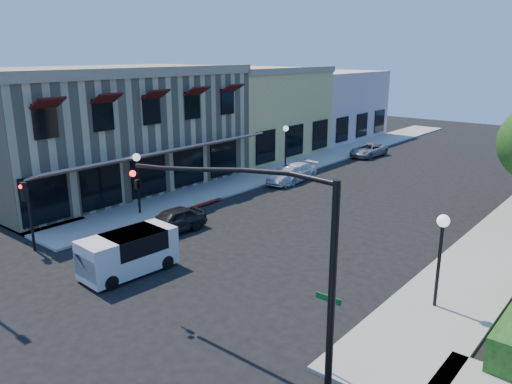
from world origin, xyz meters
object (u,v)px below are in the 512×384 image
Objects in this scene: lamppost_right_near at (442,238)px; parked_car_b at (286,176)px; white_van at (127,251)px; parked_car_d at (368,150)px; signal_mast_arm at (267,235)px; parked_car_c at (295,173)px; secondary_signal at (27,204)px; lamppost_left_far at (286,136)px; lamppost_left_near at (137,168)px; parked_car_a at (172,221)px; street_name_sign at (328,321)px.

parked_car_b is at bearing 143.19° from lamppost_right_near.
parked_car_d is at bearing 97.39° from white_van.
parked_car_c is (-12.06, 18.50, -3.48)m from signal_mast_arm.
lamppost_right_near is at bearing 21.78° from secondary_signal.
parked_car_b is 0.85× the size of parked_car_d.
lamppost_left_far reaches higher than secondary_signal.
lamppost_left_far is at bearing 140.53° from lamppost_right_near.
parked_car_b is at bearing 124.56° from signal_mast_arm.
signal_mast_arm reaches higher than parked_car_c.
white_van is (-8.35, 1.26, -3.07)m from signal_mast_arm.
lamppost_left_far and lamppost_right_near have the same top height.
parked_car_a is at bearing -12.39° from lamppost_left_near.
parked_car_c is at bearing 84.77° from parked_car_b.
lamppost_right_near is at bearing -54.38° from parked_car_d.
signal_mast_arm is at bearing -24.37° from lamppost_left_near.
lamppost_right_near is 13.49m from parked_car_a.
street_name_sign is at bearing -99.78° from lamppost_right_near.
parked_car_b is 12.32m from parked_car_d.
lamppost_left_far is 0.88× the size of white_van.
street_name_sign is 5.98m from lamppost_right_near.
parked_car_b is at bearing -52.52° from lamppost_left_far.
lamppost_left_far is (-14.36, 20.50, -1.35)m from signal_mast_arm.
parked_car_c is (0.00, 1.00, 0.03)m from parked_car_b.
signal_mast_arm is 2.24× the size of lamppost_right_near.
street_name_sign is at bearing -51.06° from lamppost_left_far.
lamppost_right_near reaches higher than parked_car_d.
lamppost_left_far is 15.41m from parked_car_a.
lamppost_right_near is at bearing 67.88° from signal_mast_arm.
secondary_signal is 17.77m from lamppost_right_near.
lamppost_right_near is 1.01× the size of parked_car_b.
secondary_signal is at bearing -177.07° from street_name_sign.
secondary_signal is 6.82m from parked_car_a.
white_van is at bearing 13.79° from secondary_signal.
secondary_signal is at bearing -97.36° from parked_car_c.
signal_mast_arm reaches higher than street_name_sign.
street_name_sign is 0.60× the size of parked_car_c.
parked_car_a is 11.90m from parked_car_b.
lamppost_left_near is (-16.00, 5.80, 1.04)m from street_name_sign.
parked_car_a is (-12.30, 4.99, -1.05)m from street_name_sign.
lamppost_left_far is at bearing -100.46° from parked_car_d.
secondary_signal is 20.60m from lamppost_left_far.
secondary_signal is 30.02m from parked_car_d.
lamppost_right_near is 0.88× the size of white_van.
lamppost_left_far is (0.00, 14.00, 0.00)m from lamppost_left_near.
parked_car_c is at bearing 102.13° from white_van.
parked_car_c is (-3.71, 17.24, -0.40)m from white_van.
lamppost_left_far is at bearing 107.89° from parked_car_a.
parked_car_b is at bearing 129.20° from street_name_sign.
street_name_sign is at bearing -54.24° from parked_car_c.
street_name_sign is 0.66× the size of parked_car_a.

